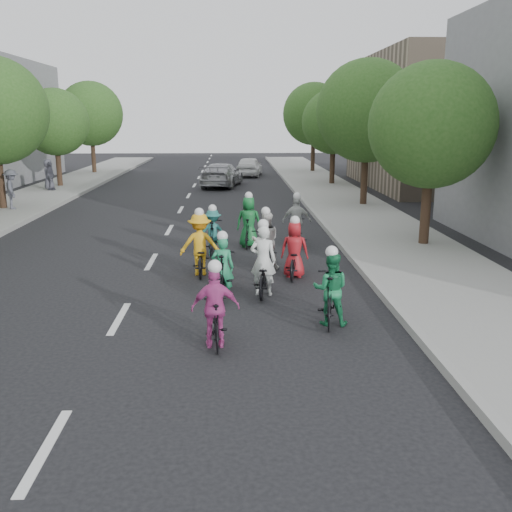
{
  "coord_description": "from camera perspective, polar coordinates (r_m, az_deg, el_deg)",
  "views": [
    {
      "loc": [
        2.47,
        -11.71,
        4.19
      ],
      "look_at": [
        3.01,
        1.47,
        1.0
      ],
      "focal_mm": 40.0,
      "sensor_mm": 36.0,
      "label": 1
    }
  ],
  "objects": [
    {
      "name": "spectator_0",
      "position": [
        28.39,
        -23.23,
        6.16
      ],
      "size": [
        1.07,
        1.33,
        1.8
      ],
      "primitive_type": "imported",
      "rotation": [
        0.0,
        0.0,
        1.98
      ],
      "color": "#535561",
      "rests_on": "sidewalk_left"
    },
    {
      "name": "cyclist_5",
      "position": [
        13.69,
        -3.33,
        -1.63
      ],
      "size": [
        0.64,
        1.85,
        1.63
      ],
      "rotation": [
        0.0,
        0.0,
        3.07
      ],
      "color": "black",
      "rests_on": "ground"
    },
    {
      "name": "ground",
      "position": [
        12.68,
        -13.5,
        -6.09
      ],
      "size": [
        120.0,
        120.0,
        0.0
      ],
      "primitive_type": "plane",
      "color": "black",
      "rests_on": "ground"
    },
    {
      "name": "tree_r_2",
      "position": [
        36.86,
        7.77,
        13.14
      ],
      "size": [
        4.0,
        4.0,
        5.97
      ],
      "color": "black",
      "rests_on": "ground"
    },
    {
      "name": "follow_car_lead",
      "position": [
        36.19,
        -3.45,
        8.1
      ],
      "size": [
        2.93,
        5.35,
        1.47
      ],
      "primitive_type": "imported",
      "rotation": [
        0.0,
        0.0,
        2.96
      ],
      "color": "#A1A2A6",
      "rests_on": "ground"
    },
    {
      "name": "cyclist_4",
      "position": [
        15.45,
        3.83,
        0.06
      ],
      "size": [
        0.96,
        1.87,
        1.68
      ],
      "rotation": [
        0.0,
        0.0,
        2.95
      ],
      "color": "black",
      "rests_on": "ground"
    },
    {
      "name": "curb_right",
      "position": [
        22.38,
        6.93,
        2.95
      ],
      "size": [
        0.18,
        80.0,
        0.18
      ],
      "primitive_type": "cube",
      "color": "#999993",
      "rests_on": "ground"
    },
    {
      "name": "cyclist_8",
      "position": [
        19.38,
        4.06,
        2.95
      ],
      "size": [
        1.0,
        1.63,
        1.79
      ],
      "rotation": [
        0.0,
        0.0,
        3.02
      ],
      "color": "black",
      "rests_on": "ground"
    },
    {
      "name": "curb_left",
      "position": [
        23.68,
        -23.4,
        2.51
      ],
      "size": [
        0.18,
        80.0,
        0.18
      ],
      "primitive_type": "cube",
      "color": "#999993",
      "rests_on": "ground"
    },
    {
      "name": "cyclist_1",
      "position": [
        11.97,
        7.41,
        -3.77
      ],
      "size": [
        0.83,
        1.88,
        1.68
      ],
      "rotation": [
        0.0,
        0.0,
        2.97
      ],
      "color": "black",
      "rests_on": "ground"
    },
    {
      "name": "cyclist_3",
      "position": [
        10.74,
        -4.05,
        -5.87
      ],
      "size": [
        0.92,
        1.51,
        1.69
      ],
      "rotation": [
        0.0,
        0.0,
        3.21
      ],
      "color": "black",
      "rests_on": "ground"
    },
    {
      "name": "spectator_2",
      "position": [
        35.31,
        -20.03,
        7.66
      ],
      "size": [
        0.79,
        0.99,
        1.76
      ],
      "primitive_type": "imported",
      "rotation": [
        0.0,
        0.0,
        1.88
      ],
      "color": "#4B4B57",
      "rests_on": "sidewalk_left"
    },
    {
      "name": "cyclist_2",
      "position": [
        15.68,
        -5.61,
        0.6
      ],
      "size": [
        1.12,
        1.82,
        1.86
      ],
      "rotation": [
        0.0,
        0.0,
        3.17
      ],
      "color": "black",
      "rests_on": "ground"
    },
    {
      "name": "cyclist_0",
      "position": [
        13.87,
        0.7,
        -1.41
      ],
      "size": [
        0.85,
        1.86,
        1.87
      ],
      "rotation": [
        0.0,
        0.0,
        3.01
      ],
      "color": "black",
      "rests_on": "ground"
    },
    {
      "name": "cyclist_7",
      "position": [
        17.9,
        -4.32,
        2.1
      ],
      "size": [
        0.97,
        1.88,
        1.61
      ],
      "rotation": [
        0.0,
        0.0,
        3.08
      ],
      "color": "black",
      "rests_on": "ground"
    },
    {
      "name": "tree_r_3",
      "position": [
        45.75,
        5.8,
        13.95
      ],
      "size": [
        4.8,
        4.8,
        6.93
      ],
      "color": "black",
      "rests_on": "ground"
    },
    {
      "name": "bldg_se",
      "position": [
        38.19,
        18.9,
        12.61
      ],
      "size": [
        10.0,
        14.0,
        8.0
      ],
      "primitive_type": "cube",
      "color": "gray",
      "rests_on": "ground"
    },
    {
      "name": "follow_car_trail",
      "position": [
        42.85,
        -0.68,
        8.96
      ],
      "size": [
        2.26,
        4.39,
        1.43
      ],
      "primitive_type": "imported",
      "rotation": [
        0.0,
        0.0,
        3.0
      ],
      "color": "white",
      "rests_on": "ground"
    },
    {
      "name": "spectator_1",
      "position": [
        35.1,
        -19.86,
        7.53
      ],
      "size": [
        0.46,
        0.98,
        1.62
      ],
      "primitive_type": "imported",
      "rotation": [
        0.0,
        0.0,
        1.5
      ],
      "color": "#4C4D58",
      "rests_on": "sidewalk_left"
    },
    {
      "name": "tree_l_4",
      "position": [
        37.27,
        -19.44,
        12.51
      ],
      "size": [
        4.0,
        4.0,
        5.97
      ],
      "color": "black",
      "rests_on": "ground"
    },
    {
      "name": "tree_l_5",
      "position": [
        45.97,
        -16.21,
        13.5
      ],
      "size": [
        4.8,
        4.8,
        6.93
      ],
      "color": "black",
      "rests_on": "ground"
    },
    {
      "name": "cyclist_9",
      "position": [
        19.01,
        -0.73,
        2.98
      ],
      "size": [
        0.9,
        1.69,
        1.85
      ],
      "rotation": [
        0.0,
        0.0,
        2.99
      ],
      "color": "black",
      "rests_on": "ground"
    },
    {
      "name": "tree_r_0",
      "position": [
        19.37,
        17.15,
        12.35
      ],
      "size": [
        4.0,
        4.0,
        5.97
      ],
      "color": "black",
      "rests_on": "ground"
    },
    {
      "name": "tree_r_1",
      "position": [
        28.04,
        11.06,
        14.03
      ],
      "size": [
        4.8,
        4.8,
        6.93
      ],
      "color": "black",
      "rests_on": "ground"
    },
    {
      "name": "sidewalk_right",
      "position": [
        22.78,
        11.78,
        2.91
      ],
      "size": [
        4.0,
        80.0,
        0.15
      ],
      "primitive_type": "cube",
      "color": "gray",
      "rests_on": "ground"
    },
    {
      "name": "cyclist_6",
      "position": [
        16.22,
        0.95,
        0.94
      ],
      "size": [
        0.84,
        1.97,
        1.79
      ],
      "rotation": [
        0.0,
        0.0,
        3.22
      ],
      "color": "black",
      "rests_on": "ground"
    }
  ]
}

